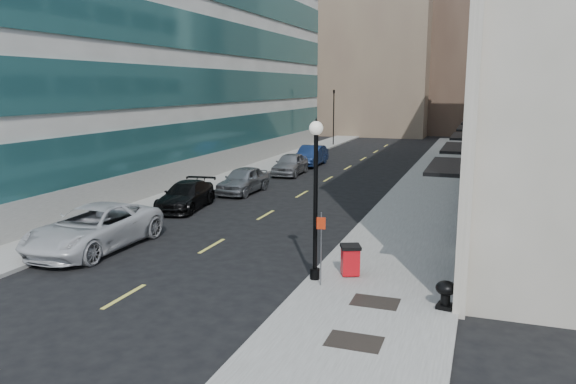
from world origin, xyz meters
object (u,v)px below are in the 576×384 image
Objects in this scene: car_black_pickup at (186,196)px; lamppost at (316,186)px; car_silver_sedan at (243,180)px; sign_post at (321,239)px; car_white_van at (94,228)px; traffic_signal at (334,93)px; car_blue_sedan at (311,156)px; urn_planter at (446,292)px; car_grey_sedan at (290,164)px; trash_bin at (350,259)px.

car_black_pickup is 0.92× the size of lamppost.
car_silver_sedan is 17.25m from sign_post.
car_black_pickup is (-0.34, 8.00, -0.16)m from car_white_van.
car_white_van is at bearing 162.95° from sign_post.
traffic_signal reaches higher than car_blue_sedan.
car_white_van reaches higher than car_silver_sedan.
traffic_signal reaches higher than car_black_pickup.
traffic_signal reaches higher than urn_planter.
car_black_pickup is at bearing 144.85° from urn_planter.
traffic_signal is at bearing 97.41° from car_blue_sedan.
car_grey_sedan is (1.06, 21.00, -0.08)m from car_white_van.
car_white_van reaches higher than car_grey_sedan.
car_blue_sedan is at bearing 87.03° from car_grey_sedan.
sign_post is at bearing -71.37° from car_grey_sedan.
car_silver_sedan is 1.00× the size of car_grey_sedan.
trash_bin reaches higher than urn_planter.
car_silver_sedan reaches higher than car_grey_sedan.
car_black_pickup is 18.26m from car_blue_sedan.
car_grey_sedan is at bearing 87.85° from car_white_van.
car_grey_sedan is at bearing 102.36° from sign_post.
urn_planter is (15.10, -44.00, -5.07)m from traffic_signal.
car_black_pickup reaches higher than trash_bin.
sign_post is 2.93× the size of urn_planter.
car_black_pickup is at bearing 138.23° from lamppost.
traffic_signal is 46.79m from urn_planter.
car_silver_sedan is (1.95, -28.80, -4.91)m from traffic_signal.
car_blue_sedan is at bearing 88.42° from car_white_van.
car_black_pickup is at bearing -95.27° from car_blue_sedan.
lamppost is (9.90, -8.84, 2.59)m from car_black_pickup.
car_white_van is 1.34× the size of car_silver_sedan.
car_black_pickup is 13.58m from trash_bin.
lamppost is (9.56, -0.84, 2.43)m from car_white_van.
urn_planter is at bearing -7.49° from car_white_van.
car_grey_sedan is at bearing 88.65° from car_silver_sedan.
car_black_pickup is 1.00× the size of car_blue_sedan.
car_silver_sedan reaches higher than car_black_pickup.
trash_bin is at bearing -68.64° from car_grey_sedan.
lamppost reaches higher than trash_bin.
car_silver_sedan is at bearing 71.19° from car_black_pickup.
car_white_van is 1.28× the size of car_black_pickup.
sign_post is at bearing -139.63° from trash_bin.
car_black_pickup is 13.08m from car_grey_sedan.
traffic_signal is at bearing 104.15° from lamppost.
lamppost reaches higher than urn_planter.
car_white_van reaches higher than trash_bin.
car_silver_sedan is at bearing 130.88° from urn_planter.
traffic_signal reaches higher than car_silver_sedan.
car_grey_sedan is (1.40, 13.00, 0.08)m from car_black_pickup.
car_black_pickup is at bearing 93.19° from car_white_van.
traffic_signal is 2.88× the size of sign_post.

